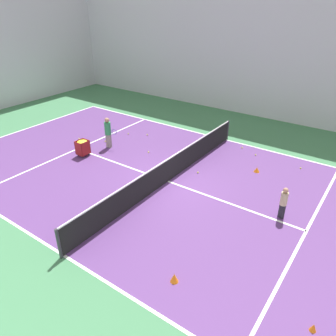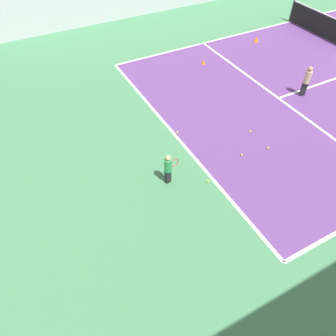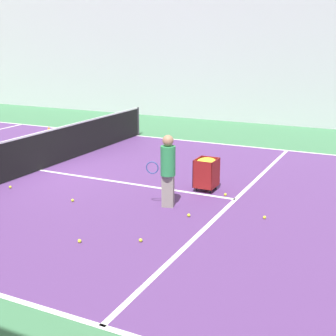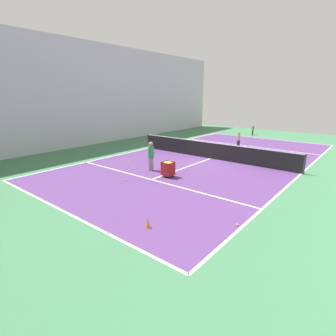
% 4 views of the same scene
% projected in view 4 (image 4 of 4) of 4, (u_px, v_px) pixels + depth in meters
% --- Properties ---
extents(ground_plane, '(34.78, 34.78, 0.00)m').
position_uv_depth(ground_plane, '(210.00, 159.00, 17.49)').
color(ground_plane, '#3D754C').
extents(court_playing_area, '(11.18, 21.18, 0.00)m').
position_uv_depth(court_playing_area, '(210.00, 158.00, 17.49)').
color(court_playing_area, '#563370').
rests_on(court_playing_area, ground).
extents(line_baseline_near, '(11.18, 0.10, 0.00)m').
position_uv_depth(line_baseline_near, '(266.00, 139.00, 25.40)').
color(line_baseline_near, white).
rests_on(line_baseline_near, ground).
extents(line_baseline_far, '(11.18, 0.10, 0.00)m').
position_uv_depth(line_baseline_far, '(63.00, 211.00, 9.59)').
color(line_baseline_far, white).
rests_on(line_baseline_far, ground).
extents(line_sideline_left, '(0.10, 21.18, 0.00)m').
position_uv_depth(line_sideline_left, '(301.00, 174.00, 14.09)').
color(line_sideline_left, white).
rests_on(line_sideline_left, ground).
extents(line_sideline_right, '(0.10, 21.18, 0.00)m').
position_uv_depth(line_sideline_right, '(149.00, 148.00, 20.89)').
color(line_sideline_right, white).
rests_on(line_sideline_right, ground).
extents(line_service_near, '(11.18, 0.10, 0.00)m').
position_uv_depth(line_service_near, '(246.00, 146.00, 21.84)').
color(line_service_near, white).
rests_on(line_service_near, ground).
extents(line_service_far, '(11.18, 0.10, 0.00)m').
position_uv_depth(line_service_far, '(151.00, 180.00, 13.14)').
color(line_service_far, white).
rests_on(line_service_far, ground).
extents(line_centre_service, '(0.10, 11.65, 0.00)m').
position_uv_depth(line_centre_service, '(210.00, 158.00, 17.49)').
color(line_centre_service, white).
rests_on(line_centre_service, ground).
extents(hall_enclosure_right, '(0.15, 31.08, 8.23)m').
position_uv_depth(hall_enclosure_right, '(107.00, 95.00, 22.74)').
color(hall_enclosure_right, silver).
rests_on(hall_enclosure_right, ground).
extents(tennis_net, '(11.48, 0.10, 1.10)m').
position_uv_depth(tennis_net, '(211.00, 150.00, 17.34)').
color(tennis_net, '#2D2D33').
rests_on(tennis_net, ground).
extents(player_near_baseline, '(0.27, 0.54, 1.09)m').
position_uv_depth(player_near_baseline, '(253.00, 129.00, 27.30)').
color(player_near_baseline, black).
rests_on(player_near_baseline, ground).
extents(coach_at_net, '(0.39, 0.66, 1.63)m').
position_uv_depth(coach_at_net, '(151.00, 154.00, 14.48)').
color(coach_at_net, gray).
rests_on(coach_at_net, ground).
extents(child_midcourt, '(0.34, 0.34, 1.25)m').
position_uv_depth(child_midcourt, '(239.00, 138.00, 21.07)').
color(child_midcourt, black).
rests_on(child_midcourt, ground).
extents(ball_cart, '(0.57, 0.50, 0.82)m').
position_uv_depth(ball_cart, '(168.00, 166.00, 13.43)').
color(ball_cart, maroon).
rests_on(ball_cart, ground).
extents(training_cone_0, '(0.24, 0.24, 0.28)m').
position_uv_depth(training_cone_0, '(296.00, 157.00, 17.27)').
color(training_cone_0, orange).
rests_on(training_cone_0, ground).
extents(training_cone_1, '(0.26, 0.26, 0.23)m').
position_uv_depth(training_cone_1, '(196.00, 145.00, 21.41)').
color(training_cone_1, orange).
rests_on(training_cone_1, ground).
extents(training_cone_2, '(0.17, 0.17, 0.22)m').
position_uv_depth(training_cone_2, '(299.00, 148.00, 20.36)').
color(training_cone_2, orange).
rests_on(training_cone_2, ground).
extents(training_cone_3, '(0.16, 0.16, 0.34)m').
position_uv_depth(training_cone_3, '(148.00, 223.00, 8.37)').
color(training_cone_3, orange).
rests_on(training_cone_3, ground).
extents(tennis_ball_0, '(0.07, 0.07, 0.07)m').
position_uv_depth(tennis_ball_0, '(107.00, 233.00, 8.02)').
color(tennis_ball_0, yellow).
rests_on(tennis_ball_0, ground).
extents(tennis_ball_1, '(0.07, 0.07, 0.07)m').
position_uv_depth(tennis_ball_1, '(130.00, 161.00, 16.67)').
color(tennis_ball_1, yellow).
rests_on(tennis_ball_1, ground).
extents(tennis_ball_2, '(0.07, 0.07, 0.07)m').
position_uv_depth(tennis_ball_2, '(123.00, 166.00, 15.62)').
color(tennis_ball_2, yellow).
rests_on(tennis_ball_2, ground).
extents(tennis_ball_3, '(0.07, 0.07, 0.07)m').
position_uv_depth(tennis_ball_3, '(166.00, 161.00, 16.71)').
color(tennis_ball_3, yellow).
rests_on(tennis_ball_3, ground).
extents(tennis_ball_4, '(0.07, 0.07, 0.07)m').
position_uv_depth(tennis_ball_4, '(198.00, 153.00, 18.83)').
color(tennis_ball_4, yellow).
rests_on(tennis_ball_4, ground).
extents(tennis_ball_5, '(0.07, 0.07, 0.07)m').
position_uv_depth(tennis_ball_5, '(186.00, 156.00, 18.14)').
color(tennis_ball_5, yellow).
rests_on(tennis_ball_5, ground).
extents(tennis_ball_6, '(0.07, 0.07, 0.07)m').
position_uv_depth(tennis_ball_6, '(191.00, 142.00, 23.48)').
color(tennis_ball_6, yellow).
rests_on(tennis_ball_6, ground).
extents(tennis_ball_7, '(0.07, 0.07, 0.07)m').
position_uv_depth(tennis_ball_7, '(175.00, 145.00, 21.89)').
color(tennis_ball_7, yellow).
rests_on(tennis_ball_7, ground).
extents(tennis_ball_8, '(0.07, 0.07, 0.07)m').
position_uv_depth(tennis_ball_8, '(266.00, 138.00, 25.27)').
color(tennis_ball_8, yellow).
rests_on(tennis_ball_8, ground).
extents(tennis_ball_9, '(0.07, 0.07, 0.07)m').
position_uv_depth(tennis_ball_9, '(164.00, 146.00, 21.46)').
color(tennis_ball_9, yellow).
rests_on(tennis_ball_9, ground).
extents(tennis_ball_10, '(0.07, 0.07, 0.07)m').
position_uv_depth(tennis_ball_10, '(237.00, 225.00, 8.51)').
color(tennis_ball_10, yellow).
rests_on(tennis_ball_10, ground).
extents(tennis_ball_11, '(0.07, 0.07, 0.07)m').
position_uv_depth(tennis_ball_11, '(125.00, 180.00, 13.00)').
color(tennis_ball_11, yellow).
rests_on(tennis_ball_11, ground).
extents(tennis_ball_12, '(0.07, 0.07, 0.07)m').
position_uv_depth(tennis_ball_12, '(158.00, 178.00, 13.27)').
color(tennis_ball_12, yellow).
rests_on(tennis_ball_12, ground).
extents(tennis_ball_13, '(0.07, 0.07, 0.07)m').
position_uv_depth(tennis_ball_13, '(244.00, 140.00, 24.28)').
color(tennis_ball_13, yellow).
rests_on(tennis_ball_13, ground).
extents(tennis_ball_14, '(0.07, 0.07, 0.07)m').
position_uv_depth(tennis_ball_14, '(235.00, 139.00, 24.90)').
color(tennis_ball_14, yellow).
rests_on(tennis_ball_14, ground).
extents(tennis_ball_15, '(0.07, 0.07, 0.07)m').
position_uv_depth(tennis_ball_15, '(243.00, 136.00, 27.02)').
color(tennis_ball_15, yellow).
rests_on(tennis_ball_15, ground).
extents(tennis_ball_16, '(0.07, 0.07, 0.07)m').
position_uv_depth(tennis_ball_16, '(138.00, 171.00, 14.45)').
color(tennis_ball_16, yellow).
rests_on(tennis_ball_16, ground).
extents(tennis_ball_17, '(0.07, 0.07, 0.07)m').
position_uv_depth(tennis_ball_17, '(240.00, 138.00, 25.54)').
color(tennis_ball_17, yellow).
rests_on(tennis_ball_17, ground).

